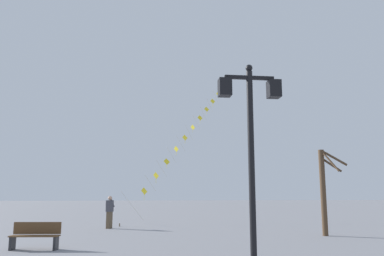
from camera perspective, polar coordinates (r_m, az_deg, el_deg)
ground_plane at (r=20.49m, az=-6.03°, el=-14.74°), size 160.00×160.00×0.00m
twin_lantern_lamp_post at (r=8.69m, az=8.63°, el=0.07°), size 1.42×0.28×4.76m
kite_train at (r=30.70m, az=-0.45°, el=-0.67°), size 9.20×14.06×12.53m
kite_flyer at (r=21.61m, az=-12.05°, el=-11.92°), size 0.46×0.60×1.71m
bare_tree at (r=18.56m, az=18.92°, el=-8.40°), size 1.13×1.01×3.83m
park_bench at (r=14.44m, az=-22.10°, el=-14.51°), size 1.64×0.60×0.89m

